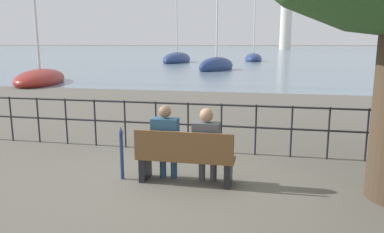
# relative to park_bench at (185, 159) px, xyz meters

# --- Properties ---
(ground_plane) EXTENTS (1000.00, 1000.00, 0.00)m
(ground_plane) POSITION_rel_park_bench_xyz_m (0.00, 0.06, -0.42)
(ground_plane) COLOR #605B51
(harbor_water) EXTENTS (600.00, 300.00, 0.01)m
(harbor_water) POSITION_rel_park_bench_xyz_m (0.00, 161.75, -0.42)
(harbor_water) COLOR slate
(harbor_water) RESTS_ON ground_plane
(park_bench) EXTENTS (1.60, 0.45, 0.90)m
(park_bench) POSITION_rel_park_bench_xyz_m (0.00, 0.00, 0.00)
(park_bench) COLOR brown
(park_bench) RESTS_ON ground_plane
(seated_person_left) EXTENTS (0.43, 0.35, 1.28)m
(seated_person_left) POSITION_rel_park_bench_xyz_m (-0.34, 0.07, 0.28)
(seated_person_left) COLOR navy
(seated_person_left) RESTS_ON ground_plane
(seated_person_right) EXTENTS (0.43, 0.35, 1.26)m
(seated_person_right) POSITION_rel_park_bench_xyz_m (0.34, 0.07, 0.27)
(seated_person_right) COLOR #4C4C51
(seated_person_right) RESTS_ON ground_plane
(promenade_railing) EXTENTS (13.45, 0.04, 1.05)m
(promenade_railing) POSITION_rel_park_bench_xyz_m (-0.00, 1.86, 0.27)
(promenade_railing) COLOR black
(promenade_railing) RESTS_ON ground_plane
(closed_umbrella) EXTENTS (0.09, 0.09, 0.91)m
(closed_umbrella) POSITION_rel_park_bench_xyz_m (-1.09, -0.01, 0.08)
(closed_umbrella) COLOR navy
(closed_umbrella) RESTS_ON ground_plane
(sailboat_1) EXTENTS (2.18, 5.34, 10.01)m
(sailboat_1) POSITION_rel_park_bench_xyz_m (-0.83, 43.84, -0.08)
(sailboat_1) COLOR navy
(sailboat_1) RESTS_ON ground_plane
(sailboat_2) EXTENTS (4.15, 6.41, 11.90)m
(sailboat_2) POSITION_rel_park_bench_xyz_m (-11.65, 13.67, -0.12)
(sailboat_2) COLOR maroon
(sailboat_2) RESTS_ON ground_plane
(sailboat_3) EXTENTS (3.04, 7.51, 12.53)m
(sailboat_3) POSITION_rel_park_bench_xyz_m (-9.66, 38.39, -0.03)
(sailboat_3) COLOR navy
(sailboat_3) RESTS_ON ground_plane
(sailboat_4) EXTENTS (3.44, 5.44, 7.70)m
(sailboat_4) POSITION_rel_park_bench_xyz_m (-3.18, 26.29, -0.07)
(sailboat_4) COLOR navy
(sailboat_4) RESTS_ON ground_plane
(harbor_lighthouse) EXTENTS (4.17, 4.17, 22.02)m
(harbor_lighthouse) POSITION_rel_park_bench_xyz_m (6.55, 141.54, 9.82)
(harbor_lighthouse) COLOR silver
(harbor_lighthouse) RESTS_ON ground_plane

